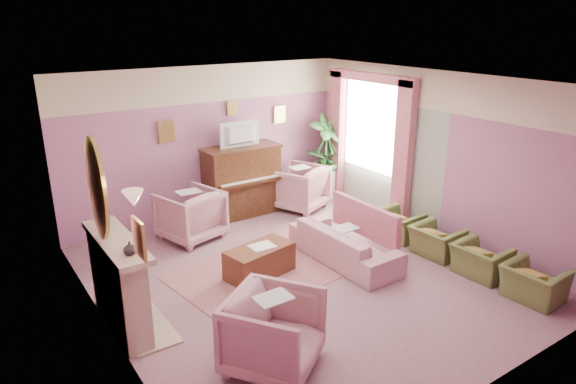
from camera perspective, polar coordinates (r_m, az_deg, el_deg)
floor at (r=7.65m, az=1.68°, el=-9.22°), size 5.50×6.00×0.01m
ceiling at (r=6.79m, az=1.91°, el=12.08°), size 5.50×6.00×0.01m
wall_back at (r=9.59m, az=-8.84°, el=5.40°), size 5.50×0.02×2.80m
wall_front at (r=5.17m, az=21.93°, el=-7.85°), size 5.50×0.02×2.80m
wall_left at (r=6.00m, az=-20.01°, el=-3.86°), size 0.02×6.00×2.80m
wall_right at (r=8.94m, az=16.24°, el=3.86°), size 0.02×6.00×2.80m
picture_rail_band at (r=9.40m, az=-9.15°, el=11.77°), size 5.50×0.01×0.65m
stripe_panel at (r=9.85m, az=10.25°, el=3.72°), size 0.01×3.00×2.15m
fireplace_surround at (r=6.57m, az=-18.28°, el=-9.87°), size 0.30×1.40×1.10m
fireplace_inset at (r=6.66m, az=-17.32°, el=-10.81°), size 0.18×0.72×0.68m
fire_ember at (r=6.76m, az=-16.84°, el=-12.06°), size 0.06×0.54×0.10m
mantel_shelf at (r=6.33m, az=-18.55°, el=-5.27°), size 0.40×1.55×0.07m
hearth at (r=6.88m, az=-16.18°, el=-13.43°), size 0.55×1.50×0.02m
mirror_frame at (r=6.06m, az=-20.47°, el=0.34°), size 0.04×0.72×1.20m
mirror_glass at (r=6.07m, az=-20.25°, el=0.39°), size 0.01×0.60×1.06m
sconce_shade at (r=5.06m, az=-16.81°, el=-0.68°), size 0.20×0.20×0.16m
piano at (r=9.74m, az=-5.16°, el=1.17°), size 1.40×0.60×1.30m
piano_keyshelf at (r=9.43m, az=-4.12°, el=1.04°), size 1.30×0.12×0.06m
piano_keys at (r=9.42m, az=-4.13°, el=1.27°), size 1.20×0.08×0.02m
piano_top at (r=9.56m, az=-5.27°, el=4.94°), size 1.45×0.65×0.04m
television at (r=9.45m, az=-5.18°, el=6.58°), size 0.80×0.12×0.48m
print_back_left at (r=9.18m, az=-13.35°, el=6.55°), size 0.30×0.03×0.38m
print_back_right at (r=10.23m, az=-0.94°, el=8.63°), size 0.26×0.03×0.34m
print_back_mid at (r=9.66m, az=-6.22°, el=9.24°), size 0.22×0.03×0.26m
print_left_wall at (r=4.82m, az=-16.22°, el=-4.96°), size 0.03×0.28×0.36m
window_blind at (r=9.86m, az=9.30°, el=7.52°), size 0.03×1.40×1.80m
curtain_left at (r=9.26m, az=12.70°, el=4.03°), size 0.16×0.34×2.60m
curtain_right at (r=10.56m, az=5.44°, el=6.22°), size 0.16×0.34×2.60m
pelmet at (r=9.68m, az=9.22°, el=12.47°), size 0.16×2.20×0.16m
mantel_plant at (r=6.77m, az=-19.95°, el=-2.30°), size 0.16×0.16×0.28m
mantel_vase at (r=5.85m, az=-17.16°, el=-5.98°), size 0.16×0.16×0.16m
area_rug at (r=7.73m, az=-2.90°, el=-8.88°), size 2.71×2.11×0.01m
coffee_table at (r=7.56m, az=-3.18°, el=-7.69°), size 1.07×0.67×0.45m
table_paper at (r=7.48m, az=-2.88°, el=-6.02°), size 0.35×0.28×0.01m
sofa at (r=7.96m, az=6.31°, el=-5.07°), size 0.64×1.92×0.78m
sofa_throw at (r=8.12m, az=8.52°, el=-3.03°), size 0.10×1.46×0.53m
floral_armchair_left at (r=8.82m, az=-10.83°, el=-2.24°), size 0.91×0.91×0.95m
floral_armchair_right at (r=10.03m, az=1.28°, el=0.73°), size 0.91×0.91×0.95m
floral_armchair_front at (r=5.62m, az=-1.61°, el=-14.93°), size 0.91×0.91×0.95m
olive_chair_a at (r=7.64m, az=25.71°, el=-8.61°), size 0.52×0.73×0.64m
olive_chair_b at (r=8.02m, az=20.71°, el=-6.62°), size 0.52×0.73×0.64m
olive_chair_c at (r=8.45m, az=16.22°, el=-4.78°), size 0.52×0.73×0.64m
olive_chair_d at (r=8.95m, az=12.22°, el=-3.11°), size 0.52×0.73×0.64m
side_table at (r=10.76m, az=3.92°, el=1.26°), size 0.52×0.52×0.70m
side_plant_big at (r=10.62m, az=3.98°, el=3.93°), size 0.30×0.30×0.34m
side_plant_small at (r=10.62m, az=4.82°, el=3.75°), size 0.16×0.16×0.28m
palm_pot at (r=10.76m, az=4.17°, el=0.24°), size 0.34×0.34×0.34m
palm_plant at (r=10.51m, az=4.28°, el=4.84°), size 0.76×0.76×1.44m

